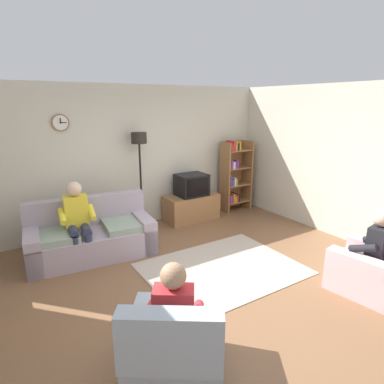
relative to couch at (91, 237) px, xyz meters
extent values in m
plane|color=brown|center=(1.20, -1.69, -0.31)|extent=(12.00, 12.00, 0.00)
cube|color=beige|center=(1.20, 0.97, 1.04)|extent=(6.20, 0.12, 2.70)
cylinder|color=olive|center=(-0.12, 0.89, 1.74)|extent=(0.28, 0.03, 0.28)
cylinder|color=white|center=(-0.12, 0.88, 1.74)|extent=(0.24, 0.01, 0.24)
cube|color=black|center=(-0.12, 0.87, 1.77)|extent=(0.02, 0.01, 0.09)
cube|color=black|center=(-0.08, 0.87, 1.74)|extent=(0.11, 0.01, 0.01)
cube|color=beige|center=(4.06, -1.69, 1.04)|extent=(0.12, 5.80, 2.70)
cube|color=#A899A8|center=(-0.01, -0.05, -0.10)|extent=(1.97, 1.03, 0.42)
cube|color=#A899A8|center=(0.03, 0.30, 0.35)|extent=(1.91, 0.39, 0.48)
cube|color=#A899A8|center=(0.83, -0.14, -0.03)|extent=(0.30, 0.86, 0.56)
cube|color=#A899A8|center=(-0.84, 0.03, -0.03)|extent=(0.30, 0.86, 0.56)
cube|color=gray|center=(0.49, -0.15, 0.16)|extent=(0.67, 0.74, 0.10)
cube|color=gray|center=(-0.51, -0.05, 0.16)|extent=(0.67, 0.74, 0.10)
cube|color=olive|center=(2.22, 0.56, -0.05)|extent=(1.10, 0.56, 0.53)
cube|color=black|center=(2.22, 0.82, -0.02)|extent=(1.10, 0.04, 0.03)
cube|color=black|center=(2.22, 0.54, 0.44)|extent=(0.60, 0.48, 0.44)
cube|color=black|center=(2.22, 0.30, 0.44)|extent=(0.50, 0.01, 0.36)
cube|color=olive|center=(3.12, 0.61, 0.46)|extent=(0.04, 0.36, 1.55)
cube|color=olive|center=(3.76, 0.61, 0.46)|extent=(0.04, 0.36, 1.55)
cube|color=olive|center=(3.44, 0.78, 0.46)|extent=(0.64, 0.02, 1.55)
cube|color=olive|center=(3.44, 0.61, -0.12)|extent=(0.60, 0.34, 0.02)
cube|color=#72338C|center=(3.20, 0.59, -0.01)|extent=(0.05, 0.28, 0.19)
cube|color=red|center=(3.25, 0.59, -0.03)|extent=(0.04, 0.28, 0.16)
cube|color=gold|center=(3.29, 0.59, -0.01)|extent=(0.03, 0.28, 0.20)
cube|color=gold|center=(3.34, 0.59, -0.04)|extent=(0.04, 0.28, 0.14)
cube|color=red|center=(3.39, 0.59, -0.02)|extent=(0.03, 0.28, 0.17)
cube|color=black|center=(3.43, 0.59, -0.02)|extent=(0.04, 0.28, 0.17)
cube|color=olive|center=(3.44, 0.61, 0.27)|extent=(0.60, 0.34, 0.02)
cube|color=#72338C|center=(3.20, 0.59, 0.39)|extent=(0.04, 0.28, 0.22)
cube|color=#2D59A5|center=(3.25, 0.59, 0.35)|extent=(0.05, 0.28, 0.14)
cube|color=silver|center=(3.30, 0.59, 0.37)|extent=(0.04, 0.28, 0.19)
cube|color=gold|center=(3.35, 0.59, 0.36)|extent=(0.03, 0.28, 0.15)
cube|color=olive|center=(3.44, 0.61, 0.66)|extent=(0.60, 0.34, 0.02)
cube|color=#72338C|center=(3.20, 0.59, 0.77)|extent=(0.05, 0.28, 0.21)
cube|color=silver|center=(3.26, 0.59, 0.75)|extent=(0.06, 0.28, 0.16)
cube|color=#72338C|center=(3.31, 0.59, 0.75)|extent=(0.03, 0.28, 0.16)
cube|color=#72338C|center=(3.36, 0.59, 0.75)|extent=(0.04, 0.28, 0.17)
cube|color=olive|center=(3.44, 0.61, 1.04)|extent=(0.60, 0.34, 0.02)
cube|color=red|center=(3.19, 0.59, 1.13)|extent=(0.04, 0.28, 0.15)
cube|color=red|center=(3.25, 0.59, 1.16)|extent=(0.06, 0.28, 0.21)
cube|color=gold|center=(3.31, 0.59, 1.15)|extent=(0.03, 0.28, 0.19)
cube|color=black|center=(3.35, 0.59, 1.13)|extent=(0.05, 0.28, 0.16)
cube|color=gold|center=(3.40, 0.59, 1.15)|extent=(0.04, 0.28, 0.19)
cylinder|color=black|center=(1.16, 0.66, -0.30)|extent=(0.28, 0.28, 0.03)
cylinder|color=black|center=(1.16, 0.66, 0.54)|extent=(0.04, 0.04, 1.70)
cylinder|color=black|center=(1.16, 0.66, 1.44)|extent=(0.28, 0.28, 0.20)
cube|color=#9EADBC|center=(-0.04, -2.78, -0.11)|extent=(1.13, 1.14, 0.40)
cube|color=#9EADBC|center=(-0.24, -3.09, 0.34)|extent=(0.76, 0.60, 0.50)
cube|color=#9EADBC|center=(-0.27, -2.60, -0.03)|extent=(0.61, 0.77, 0.56)
cube|color=#9EADBC|center=(0.22, -2.93, -0.03)|extent=(0.61, 0.77, 0.56)
cube|color=beige|center=(2.76, -2.93, -0.11)|extent=(0.92, 0.95, 0.40)
cube|color=beige|center=(2.46, -2.96, -0.03)|extent=(0.32, 0.82, 0.56)
cube|color=beige|center=(3.06, -2.86, -0.03)|extent=(0.32, 0.82, 0.56)
cube|color=#AD9E8E|center=(1.49, -1.48, -0.31)|extent=(2.20, 1.70, 0.01)
cube|color=yellow|center=(-0.19, 0.00, 0.47)|extent=(0.36, 0.23, 0.48)
sphere|color=beige|center=(-0.19, -0.01, 0.82)|extent=(0.22, 0.22, 0.22)
cylinder|color=#2D334C|center=(-0.12, -0.20, 0.23)|extent=(0.17, 0.39, 0.13)
cylinder|color=#2D334C|center=(-0.30, -0.18, 0.23)|extent=(0.17, 0.39, 0.13)
cylinder|color=#2D334C|center=(-0.14, -0.39, -0.05)|extent=(0.12, 0.12, 0.52)
cylinder|color=#2D334C|center=(-0.32, -0.37, -0.05)|extent=(0.12, 0.12, 0.52)
cylinder|color=yellow|center=(0.01, -0.12, 0.45)|extent=(0.12, 0.34, 0.20)
cylinder|color=yellow|center=(-0.41, -0.08, 0.45)|extent=(0.12, 0.34, 0.20)
cube|color=red|center=(-0.07, -2.82, 0.35)|extent=(0.39, 0.36, 0.48)
sphere|color=#A37A5B|center=(-0.06, -2.81, 0.70)|extent=(0.22, 0.22, 0.22)
cylinder|color=#4C4742|center=(-0.03, -2.61, 0.11)|extent=(0.32, 0.39, 0.13)
cylinder|color=#4C4742|center=(0.12, -2.71, 0.11)|extent=(0.32, 0.39, 0.13)
cylinder|color=#4C4742|center=(0.07, -2.46, -0.11)|extent=(0.15, 0.15, 0.40)
cylinder|color=#4C4742|center=(0.22, -2.56, -0.11)|extent=(0.15, 0.15, 0.40)
cylinder|color=red|center=(-0.18, -2.62, 0.33)|extent=(0.26, 0.32, 0.20)
cylinder|color=red|center=(0.16, -2.86, 0.33)|extent=(0.26, 0.32, 0.20)
cube|color=black|center=(2.77, -2.98, 0.35)|extent=(0.37, 0.25, 0.48)
sphere|color=beige|center=(2.77, -2.97, 0.70)|extent=(0.22, 0.22, 0.22)
cylinder|color=#4C4742|center=(2.65, -2.81, 0.11)|extent=(0.19, 0.40, 0.13)
cylinder|color=#4C4742|center=(2.83, -2.78, 0.11)|extent=(0.19, 0.40, 0.13)
cylinder|color=#4C4742|center=(2.62, -2.62, -0.11)|extent=(0.13, 0.13, 0.40)
cylinder|color=#4C4742|center=(2.80, -2.59, -0.11)|extent=(0.13, 0.13, 0.40)
cylinder|color=black|center=(2.55, -2.91, 0.33)|extent=(0.14, 0.34, 0.20)
cylinder|color=black|center=(2.96, -2.85, 0.33)|extent=(0.14, 0.34, 0.20)
camera|label=1|loc=(-1.19, -4.90, 2.06)|focal=30.39mm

